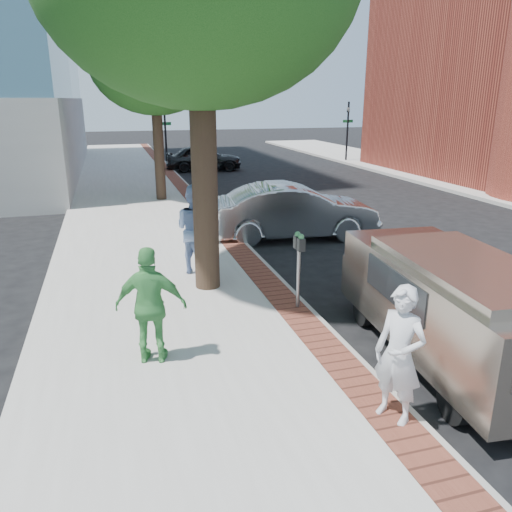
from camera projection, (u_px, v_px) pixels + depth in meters
name	position (u px, v px, depth m)	size (l,w,h in m)	color
ground	(260.00, 326.00, 9.14)	(120.00, 120.00, 0.00)	black
sidewalk	(144.00, 226.00, 16.03)	(5.00, 60.00, 0.15)	#9E9991
brick_strip	(211.00, 219.00, 16.60)	(0.60, 60.00, 0.01)	brown
curb	(221.00, 220.00, 16.72)	(0.10, 60.00, 0.15)	gray
signal_near	(165.00, 130.00, 28.83)	(0.70, 0.15, 3.80)	black
signal_far	(348.00, 127.00, 31.94)	(0.70, 0.15, 3.80)	black
tree_far	(154.00, 61.00, 18.39)	(4.80, 4.80, 7.14)	black
parking_meter	(299.00, 254.00, 9.29)	(0.12, 0.32, 1.47)	gray
person_gray	(399.00, 355.00, 6.01)	(0.64, 0.42, 1.76)	silver
person_officer	(195.00, 229.00, 11.23)	(0.99, 0.77, 2.04)	#7E97C4
person_green	(151.00, 306.00, 7.38)	(1.06, 0.44, 1.80)	#469A4D
sedan_silver	(294.00, 211.00, 14.69)	(1.70, 4.89, 1.61)	#A1A4A8
bg_car	(204.00, 158.00, 28.65)	(1.73, 4.29, 1.46)	black
van	(447.00, 301.00, 7.83)	(2.21, 4.84, 1.74)	gray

